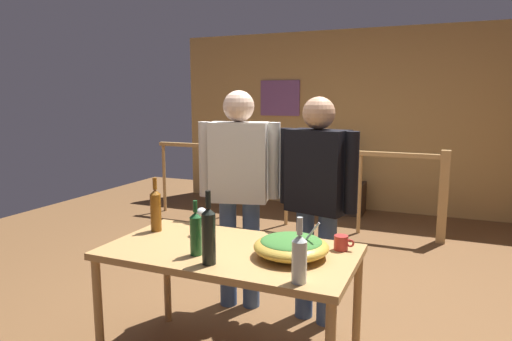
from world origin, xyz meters
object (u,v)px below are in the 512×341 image
(framed_picture, at_px, (280,98))
(person_standing_left, at_px, (239,181))
(serving_table, at_px, (230,260))
(wine_bottle_amber, at_px, (156,209))
(salad_bowl, at_px, (291,246))
(mug_red, at_px, (341,243))
(wine_bottle_green, at_px, (196,233))
(wine_glass, at_px, (202,215))
(person_standing_right, at_px, (317,192))
(flat_screen_tv, at_px, (332,162))
(wine_bottle_dark, at_px, (209,234))
(wine_bottle_clear, at_px, (299,257))
(stair_railing, at_px, (332,175))
(tv_console, at_px, (332,196))

(framed_picture, height_order, person_standing_left, framed_picture)
(serving_table, distance_m, wine_bottle_amber, 0.65)
(salad_bowl, distance_m, mug_red, 0.32)
(framed_picture, bearing_deg, wine_bottle_green, -75.91)
(wine_bottle_amber, bearing_deg, framed_picture, 98.76)
(serving_table, relative_size, wine_glass, 8.19)
(wine_bottle_amber, bearing_deg, salad_bowl, -6.93)
(wine_glass, height_order, mug_red, wine_glass)
(wine_bottle_green, relative_size, person_standing_right, 0.19)
(salad_bowl, bearing_deg, flat_screen_tv, 100.10)
(wine_glass, height_order, wine_bottle_dark, wine_bottle_dark)
(wine_bottle_dark, bearing_deg, wine_bottle_green, 145.33)
(wine_bottle_clear, bearing_deg, wine_bottle_green, 167.72)
(stair_railing, xyz_separation_m, mug_red, (0.72, -2.81, 0.10))
(wine_bottle_clear, relative_size, wine_bottle_amber, 0.90)
(wine_glass, distance_m, wine_bottle_green, 0.37)
(serving_table, relative_size, wine_bottle_amber, 4.08)
(salad_bowl, bearing_deg, tv_console, 100.02)
(wine_bottle_amber, height_order, person_standing_left, person_standing_left)
(serving_table, bearing_deg, stair_railing, 92.29)
(wine_bottle_green, height_order, mug_red, wine_bottle_green)
(serving_table, bearing_deg, wine_bottle_dark, -88.95)
(wine_glass, xyz_separation_m, wine_bottle_amber, (-0.31, -0.05, 0.02))
(salad_bowl, bearing_deg, person_standing_left, 131.24)
(mug_red, xyz_separation_m, person_standing_left, (-0.90, 0.54, 0.20))
(mug_red, relative_size, person_standing_left, 0.07)
(salad_bowl, xyz_separation_m, person_standing_left, (-0.67, 0.76, 0.18))
(serving_table, bearing_deg, tv_console, 94.75)
(stair_railing, bearing_deg, serving_table, -87.71)
(framed_picture, height_order, flat_screen_tv, framed_picture)
(flat_screen_tv, height_order, serving_table, flat_screen_tv)
(tv_console, distance_m, wine_bottle_amber, 3.88)
(framed_picture, xyz_separation_m, wine_glass, (0.95, -4.06, -0.73))
(serving_table, xyz_separation_m, person_standing_left, (-0.30, 0.77, 0.31))
(wine_bottle_green, xyz_separation_m, person_standing_left, (-0.17, 0.94, 0.12))
(flat_screen_tv, distance_m, wine_bottle_dark, 4.18)
(tv_console, relative_size, person_standing_left, 0.54)
(flat_screen_tv, xyz_separation_m, wine_bottle_clear, (0.84, -4.21, 0.16))
(salad_bowl, height_order, mug_red, salad_bowl)
(flat_screen_tv, relative_size, wine_bottle_dark, 1.55)
(person_standing_left, xyz_separation_m, person_standing_right, (0.60, -0.00, -0.03))
(flat_screen_tv, bearing_deg, mug_red, -75.92)
(salad_bowl, relative_size, wine_glass, 2.35)
(wine_bottle_dark, bearing_deg, person_standing_left, 106.53)
(tv_console, bearing_deg, wine_bottle_green, -87.20)
(wine_glass, distance_m, person_standing_right, 0.84)
(framed_picture, xyz_separation_m, stair_railing, (1.11, -1.19, -0.91))
(serving_table, height_order, wine_bottle_amber, wine_bottle_amber)
(framed_picture, height_order, wine_bottle_green, framed_picture)
(flat_screen_tv, relative_size, person_standing_right, 0.38)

